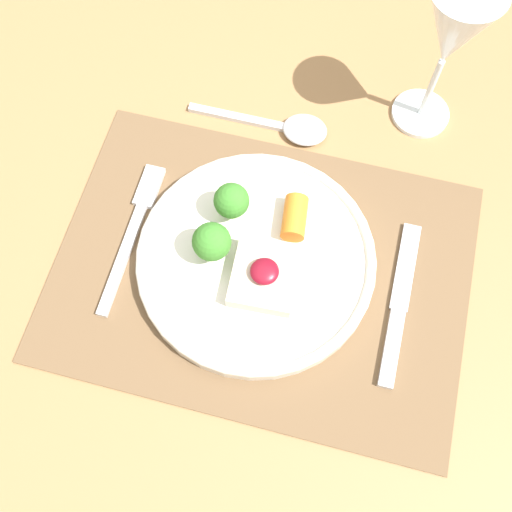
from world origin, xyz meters
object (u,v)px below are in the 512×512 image
spoon (293,128)px  wine_glass_near (453,35)px  knife (398,313)px  fork (135,226)px  dinner_plate (255,257)px

spoon → wine_glass_near: size_ratio=0.91×
knife → wine_glass_near: wine_glass_near is taller
fork → spoon: size_ratio=1.08×
knife → spoon: bearing=129.6°
dinner_plate → wine_glass_near: wine_glass_near is taller
fork → knife: bearing=-6.4°
spoon → wine_glass_near: wine_glass_near is taller
knife → spoon: size_ratio=1.08×
wine_glass_near → fork: bearing=-140.9°
spoon → dinner_plate: bearing=-92.6°
spoon → knife: bearing=-53.6°
knife → wine_glass_near: 0.30m
dinner_plate → fork: size_ratio=1.39×
dinner_plate → spoon: 0.19m
fork → wine_glass_near: bearing=37.8°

